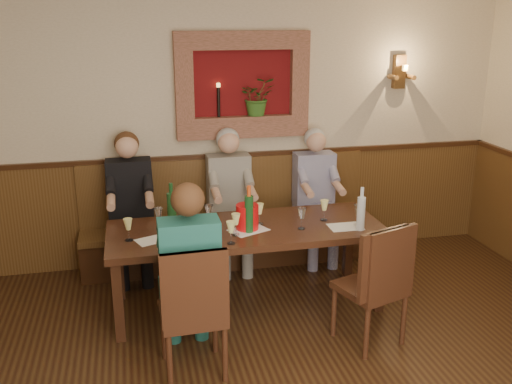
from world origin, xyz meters
TOP-DOWN VIEW (x-y plane):
  - room_shell at (0.00, 0.00)m, footprint 6.04×6.04m
  - wainscoting at (0.00, -0.00)m, footprint 6.02×6.02m
  - wall_niche at (0.24, 2.94)m, footprint 1.36×0.30m
  - wall_sconce at (1.90, 2.93)m, footprint 0.25×0.20m
  - dining_table at (0.00, 1.85)m, footprint 2.40×0.90m
  - bench at (0.00, 2.79)m, footprint 3.00×0.45m
  - chair_near_left at (-0.59, 0.93)m, footprint 0.47×0.47m
  - chair_near_right at (0.84, 1.03)m, footprint 0.58×0.58m
  - person_bench_left at (-0.98, 2.69)m, footprint 0.44×0.53m
  - person_bench_mid at (0.01, 2.69)m, footprint 0.43×0.53m
  - person_bench_right at (0.93, 2.69)m, footprint 0.42×0.51m
  - person_chair_front at (-0.59, 1.07)m, footprint 0.43×0.53m
  - spittoon_bucket at (0.00, 1.80)m, footprint 0.22×0.22m
  - wine_bottle_green_a at (0.00, 1.73)m, footprint 0.09×0.09m
  - wine_bottle_green_b at (-0.63, 1.93)m, footprint 0.10×0.10m
  - water_bottle at (0.95, 1.57)m, footprint 0.08×0.08m
  - tasting_sheet_a at (-0.82, 1.72)m, footprint 0.31×0.27m
  - tasting_sheet_b at (0.00, 1.77)m, footprint 0.38×0.33m
  - tasting_sheet_c at (0.85, 1.66)m, footprint 0.29×0.21m
  - tasting_sheet_d at (-0.45, 1.57)m, footprint 0.26×0.20m
  - wine_glass_0 at (0.97, 1.67)m, footprint 0.08×0.08m
  - wine_glass_1 at (0.72, 1.86)m, footprint 0.08×0.08m
  - wine_glass_2 at (-0.52, 1.59)m, footprint 0.08×0.08m
  - wine_glass_3 at (0.46, 1.70)m, footprint 0.08×0.08m
  - wine_glass_4 at (-0.31, 1.96)m, footprint 0.08×0.08m
  - wine_glass_5 at (-0.75, 1.97)m, footprint 0.08×0.08m
  - wine_glass_6 at (0.13, 1.90)m, footprint 0.08×0.08m
  - wine_glass_7 at (-1.01, 1.76)m, footprint 0.08×0.08m
  - wine_glass_8 at (-0.12, 1.68)m, footprint 0.08×0.08m
  - wine_glass_9 at (-0.20, 1.51)m, footprint 0.08×0.08m

SIDE VIEW (x-z plane):
  - chair_near_right at x=0.84m, z-range -0.22..0.81m
  - chair_near_left at x=-0.59m, z-range -0.22..0.82m
  - bench at x=0.00m, z-range -0.23..0.88m
  - person_bench_right at x=0.93m, z-range -0.12..1.29m
  - wainscoting at x=0.00m, z-range 0.01..1.16m
  - person_chair_front at x=-0.59m, z-range -0.12..1.32m
  - person_bench_mid at x=0.01m, z-range -0.12..1.33m
  - person_bench_left at x=-0.98m, z-range -0.12..1.34m
  - dining_table at x=0.00m, z-range 0.30..1.05m
  - tasting_sheet_a at x=-0.82m, z-range 0.75..0.75m
  - tasting_sheet_b at x=0.00m, z-range 0.75..0.75m
  - tasting_sheet_c at x=0.85m, z-range 0.75..0.75m
  - tasting_sheet_d at x=-0.45m, z-range 0.75..0.75m
  - wine_glass_0 at x=0.97m, z-range 0.75..0.94m
  - wine_glass_1 at x=0.72m, z-range 0.75..0.94m
  - wine_glass_2 at x=-0.52m, z-range 0.75..0.94m
  - wine_glass_3 at x=0.46m, z-range 0.75..0.94m
  - wine_glass_4 at x=-0.31m, z-range 0.75..0.94m
  - wine_glass_5 at x=-0.75m, z-range 0.75..0.94m
  - wine_glass_6 at x=0.13m, z-range 0.75..0.94m
  - wine_glass_7 at x=-1.01m, z-range 0.75..0.94m
  - wine_glass_8 at x=-0.12m, z-range 0.75..0.94m
  - wine_glass_9 at x=-0.20m, z-range 0.75..0.94m
  - spittoon_bucket at x=0.00m, z-range 0.75..0.97m
  - water_bottle at x=0.95m, z-range 0.71..1.10m
  - wine_bottle_green_a at x=0.00m, z-range 0.71..1.13m
  - wine_bottle_green_b at x=-0.63m, z-range 0.71..1.13m
  - wall_niche at x=0.24m, z-range 1.28..2.34m
  - room_shell at x=0.00m, z-range 0.48..3.30m
  - wall_sconce at x=1.90m, z-range 1.77..2.12m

